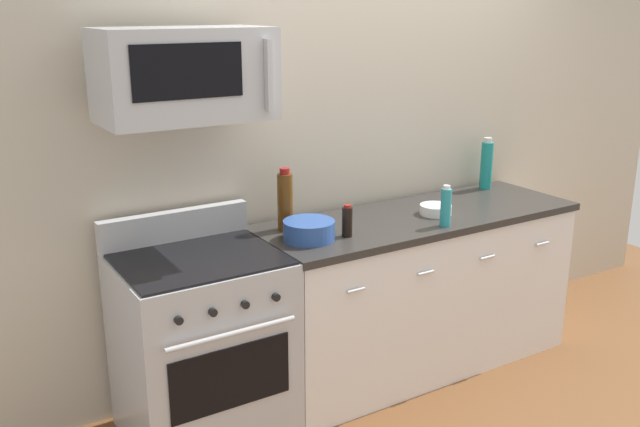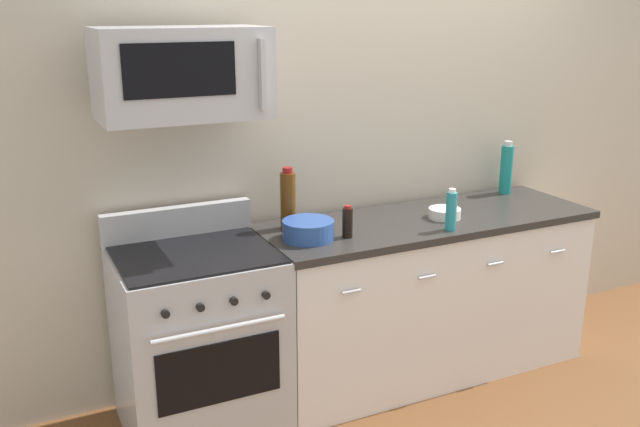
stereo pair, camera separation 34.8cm
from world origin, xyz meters
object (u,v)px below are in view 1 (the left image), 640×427
object	(u,v)px
bottle_dish_soap	(446,207)
bowl_white_ceramic	(436,209)
range_oven	(203,345)
microwave	(184,75)
bottle_soy_sauce_dark	(347,221)
bottle_sparkling_teal	(486,165)
bowl_blue_mixing	(309,230)
bottle_wine_amber	(285,201)

from	to	relation	value
bottle_dish_soap	bowl_white_ceramic	world-z (taller)	bottle_dish_soap
bowl_white_ceramic	range_oven	bearing A→B (deg)	177.88
range_oven	bowl_white_ceramic	distance (m)	1.47
microwave	bottle_dish_soap	bearing A→B (deg)	-12.45
bottle_soy_sauce_dark	bottle_sparkling_teal	bearing A→B (deg)	14.70
bottle_soy_sauce_dark	bowl_blue_mixing	xyz separation A→B (m)	(-0.19, 0.06, -0.03)
bowl_white_ceramic	microwave	bearing A→B (deg)	176.04
range_oven	bowl_blue_mixing	xyz separation A→B (m)	(0.57, -0.06, 0.50)
bottle_wine_amber	bowl_blue_mixing	xyz separation A→B (m)	(0.02, -0.20, -0.10)
bottle_wine_amber	bottle_soy_sauce_dark	bearing A→B (deg)	-50.79
microwave	bowl_white_ceramic	bearing A→B (deg)	-3.96
range_oven	bottle_sparkling_teal	xyz separation A→B (m)	(2.04, 0.22, 0.61)
bottle_soy_sauce_dark	bottle_wine_amber	world-z (taller)	bottle_wine_amber
bottle_dish_soap	bowl_blue_mixing	bearing A→B (deg)	165.75
microwave	bowl_white_ceramic	distance (m)	1.61
range_oven	bottle_wine_amber	bearing A→B (deg)	15.11
microwave	bottle_dish_soap	xyz separation A→B (m)	(1.29, -0.29, -0.73)
microwave	bottle_soy_sauce_dark	size ratio (longest dim) A/B	4.49
bottle_sparkling_teal	bowl_white_ceramic	bearing A→B (deg)	-156.92
bottle_wine_amber	bowl_blue_mixing	distance (m)	0.23
range_oven	bottle_dish_soap	distance (m)	1.43
bottle_sparkling_teal	bowl_blue_mixing	size ratio (longest dim) A/B	1.26
bowl_white_ceramic	bottle_dish_soap	bearing A→B (deg)	-117.47
range_oven	bottle_soy_sauce_dark	distance (m)	0.93
bottle_wine_amber	bowl_white_ceramic	distance (m)	0.88
bottle_dish_soap	bottle_sparkling_teal	size ratio (longest dim) A/B	0.68
bottle_wine_amber	bottle_dish_soap	bearing A→B (deg)	-27.47
bowl_blue_mixing	bottle_sparkling_teal	bearing A→B (deg)	10.81
bottle_dish_soap	bottle_wine_amber	xyz separation A→B (m)	(-0.75, 0.39, 0.05)
bottle_dish_soap	bottle_soy_sauce_dark	size ratio (longest dim) A/B	1.34
range_oven	bowl_blue_mixing	distance (m)	0.76
range_oven	microwave	size ratio (longest dim) A/B	1.44
range_oven	microwave	distance (m)	1.28
microwave	bottle_wine_amber	distance (m)	0.87
microwave	bottle_dish_soap	distance (m)	1.51
microwave	range_oven	bearing A→B (deg)	-90.29
range_oven	microwave	world-z (taller)	microwave
microwave	bottle_sparkling_teal	xyz separation A→B (m)	(2.04, 0.18, -0.68)
bottle_sparkling_teal	bottle_wine_amber	bearing A→B (deg)	-177.04
bottle_dish_soap	bottle_soy_sauce_dark	distance (m)	0.55
bottle_sparkling_teal	bowl_white_ceramic	world-z (taller)	bottle_sparkling_teal
range_oven	bottle_sparkling_teal	world-z (taller)	bottle_sparkling_teal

